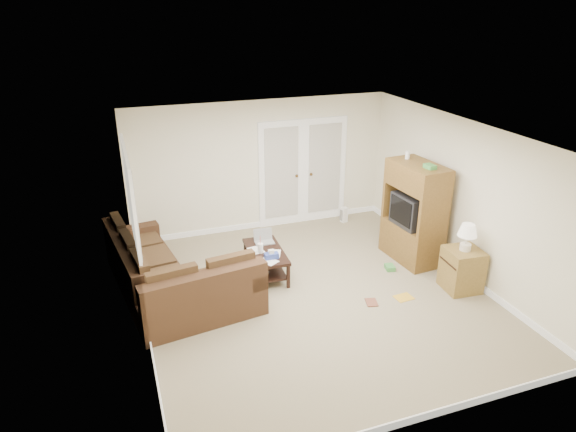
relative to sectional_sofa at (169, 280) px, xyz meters
name	(u,v)px	position (x,y,z in m)	size (l,w,h in m)	color
floor	(315,295)	(2.09, -0.64, -0.33)	(5.50, 5.50, 0.00)	gray
ceiling	(318,134)	(2.09, -0.64, 2.17)	(5.00, 5.50, 0.02)	white
wall_left	(136,246)	(-0.41, -0.64, 0.92)	(0.02, 5.50, 2.50)	white
wall_right	(462,199)	(4.59, -0.64, 0.92)	(0.02, 5.50, 2.50)	white
wall_back	(261,166)	(2.09, 2.11, 0.92)	(5.00, 0.02, 2.50)	white
wall_front	(425,325)	(2.09, -3.39, 0.92)	(5.00, 0.02, 2.50)	white
baseboards	(315,292)	(2.09, -0.64, -0.28)	(5.00, 5.50, 0.10)	white
french_doors	(303,173)	(2.94, 2.08, 0.71)	(1.80, 0.05, 2.13)	white
window_left	(131,197)	(-0.38, 0.36, 1.22)	(0.05, 1.92, 1.42)	white
sectional_sofa	(169,280)	(0.00, 0.00, 0.00)	(2.16, 2.78, 0.83)	#472D1B
coffee_table	(266,261)	(1.58, 0.23, -0.08)	(0.60, 1.11, 0.74)	black
tv_armoire	(414,212)	(4.11, -0.06, 0.54)	(0.67, 1.11, 1.84)	brown
side_cabinet	(462,266)	(4.29, -1.22, 0.07)	(0.56, 0.56, 1.10)	olive
space_heater	(344,215)	(3.72, 1.76, -0.17)	(0.12, 0.10, 0.31)	white
floor_magazine	(404,297)	(3.33, -1.16, -0.32)	(0.27, 0.21, 0.01)	gold
floor_greenbox	(390,267)	(3.58, -0.31, -0.29)	(0.14, 0.19, 0.08)	#489C47
floor_book	(366,303)	(2.72, -1.11, -0.32)	(0.16, 0.23, 0.02)	brown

